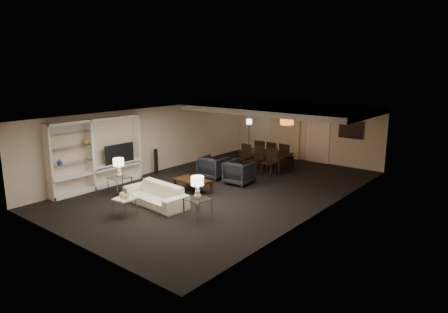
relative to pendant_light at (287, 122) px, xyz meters
The scene contains 35 objects.
floor 4.00m from the pendant_light, 94.90° to the right, with size 11.00×11.00×0.00m, color black.
ceiling 3.56m from the pendant_light, 94.90° to the right, with size 7.00×11.00×0.02m, color silver.
wall_back 2.13m from the pendant_light, 98.53° to the left, with size 7.00×0.02×2.50m, color beige.
wall_front 9.03m from the pendant_light, 91.91° to the right, with size 7.00×0.02×2.50m, color beige.
wall_left 5.21m from the pendant_light, 137.35° to the right, with size 0.02×11.00×2.50m, color beige.
wall_right 4.79m from the pendant_light, 47.56° to the right, with size 0.02×11.00×2.50m, color beige.
ceiling_soffit 0.57m from the pendant_light, behind, with size 7.00×4.00×0.20m, color silver.
curtains 2.38m from the pendant_light, 122.01° to the left, with size 1.50×0.12×2.40m, color beige.
door 2.19m from the pendant_light, 78.52° to the left, with size 0.90×0.05×2.10m, color silver.
painting 2.69m from the pendant_light, 47.44° to the left, with size 0.95×0.04×0.65m, color #142D38.
media_unit 7.13m from the pendant_light, 120.62° to the right, with size 0.38×3.40×2.35m, color white, non-canonical shape.
pendant_light is the anchor object (origin of this frame).
sofa 6.31m from the pendant_light, 97.96° to the right, with size 2.16×0.84×0.63m, color beige.
coffee_table 4.83m from the pendant_light, 100.77° to the right, with size 1.19×0.69×0.42m, color black, non-canonical shape.
armchair_left 3.45m from the pendant_light, 117.80° to the right, with size 0.86×0.88×0.80m, color black.
armchair_right 3.14m from the pendant_light, 95.10° to the right, with size 0.86×0.88×0.80m, color black.
side_table_left 6.76m from the pendant_light, 112.85° to the right, with size 0.59×0.59×0.55m, color silver, non-canonical shape.
side_table_right 6.32m from the pendant_light, 81.94° to the right, with size 0.59×0.59×0.55m, color silver, non-canonical shape.
table_lamp_left 6.64m from the pendant_light, 112.85° to the right, with size 0.34×0.34×0.61m, color beige, non-canonical shape.
table_lamp_right 6.19m from the pendant_light, 81.94° to the right, with size 0.34×0.34×0.61m, color beige, non-canonical shape.
marble_table 7.38m from the pendant_light, 96.75° to the right, with size 0.49×0.49×0.49m, color white, non-canonical shape.
gold_gourd_a 7.33m from the pendant_light, 97.54° to the right, with size 0.16×0.16×0.16m, color #E5B279.
gold_gourd_b 7.31m from the pendant_light, 95.95° to the right, with size 0.14×0.14×0.14m, color tan.
television 6.46m from the pendant_light, 123.98° to the right, with size 0.15×1.14×0.66m, color black.
vase_blue 8.29m from the pendant_light, 115.94° to the right, with size 0.17×0.17×0.17m, color #262BA4.
vase_amber 7.40m from the pendant_light, 119.20° to the right, with size 0.18×0.18×0.19m, color gold.
floor_speaker 5.26m from the pendant_light, 133.75° to the right, with size 0.11×0.11×0.97m, color black.
dining_table 1.77m from the pendant_light, 141.40° to the right, with size 1.97×1.10×0.69m, color black.
chair_nl 2.20m from the pendant_light, 136.87° to the right, with size 0.48×0.48×1.03m, color black, non-canonical shape.
chair_nm 1.93m from the pendant_light, 118.78° to the right, with size 0.48×0.48×1.03m, color black, non-canonical shape.
chair_nr 1.82m from the pendant_light, 91.77° to the right, with size 0.48×0.48×1.03m, color black, non-canonical shape.
chair_fl 1.88m from the pendant_light, behind, with size 0.48×0.48×1.03m, color black, non-canonical shape.
chair_fm 1.55m from the pendant_light, 167.38° to the left, with size 0.48×0.48×1.03m, color black, non-canonical shape.
chair_fr 1.41m from the pendant_light, 104.13° to the left, with size 0.48×0.48×1.03m, color black, non-canonical shape.
floor_lamp 2.89m from the pendant_light, 158.28° to the left, with size 0.25×0.25×1.72m, color black, non-canonical shape.
Camera 1 is at (8.08, -9.96, 3.97)m, focal length 32.00 mm.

